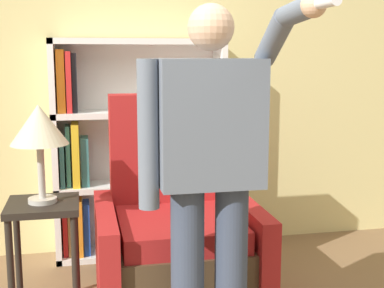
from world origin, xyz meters
name	(u,v)px	position (x,y,z in m)	size (l,w,h in m)	color
wall_back	(122,59)	(0.00, 2.03, 1.40)	(8.00, 0.06, 2.80)	#DBCC84
bookcase	(124,152)	(-0.01, 1.87, 0.75)	(1.20, 0.28, 1.54)	white
armchair	(176,242)	(0.21, 1.02, 0.37)	(0.89, 0.85, 1.20)	#4C3823
person_standing	(210,168)	(0.25, 0.36, 0.95)	(0.60, 0.78, 1.64)	#384256
side_table	(44,230)	(-0.51, 0.95, 0.52)	(0.37, 0.37, 0.67)	black
table_lamp	(39,128)	(-0.51, 0.95, 1.06)	(0.30, 0.30, 0.51)	#B7B2A8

